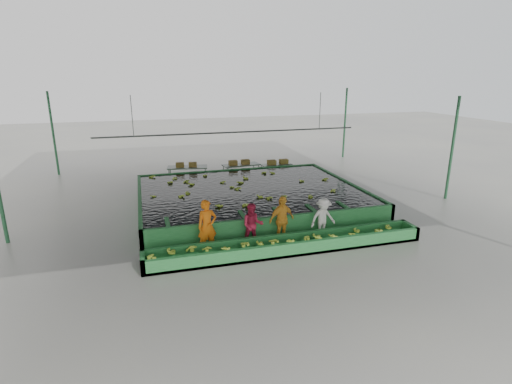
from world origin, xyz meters
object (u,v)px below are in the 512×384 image
object	(u,v)px
box_stack_right	(278,164)
packing_table_left	(188,175)
packing_table_right	(276,171)
box_stack_left	(186,167)
box_stack_mid	(239,165)
worker_d	(323,218)
sorting_trough	(289,245)
worker_a	(207,226)
flotation_tank	(250,197)
worker_c	(282,220)
packing_table_mid	(241,172)
worker_b	(253,225)

from	to	relation	value
box_stack_right	packing_table_left	bearing A→B (deg)	178.91
box_stack_right	packing_table_right	bearing A→B (deg)	142.25
box_stack_left	box_stack_right	xyz separation A→B (m)	(5.36, -0.03, -0.17)
box_stack_mid	worker_d	bearing A→B (deg)	-83.48
sorting_trough	packing_table_left	bearing A→B (deg)	103.04
worker_a	packing_table_right	distance (m)	10.72
flotation_tank	worker_c	size ratio (longest dim) A/B	5.62
flotation_tank	sorting_trough	xyz separation A→B (m)	(0.00, -5.10, -0.20)
worker_c	packing_table_left	world-z (taller)	worker_c
packing_table_left	box_stack_mid	distance (m)	2.98
sorting_trough	worker_d	xyz separation A→B (m)	(1.67, 0.80, 0.53)
box_stack_mid	box_stack_right	size ratio (longest dim) A/B	0.96
flotation_tank	packing_table_left	bearing A→B (deg)	115.43
packing_table_mid	packing_table_right	size ratio (longest dim) A/B	1.16
worker_a	box_stack_mid	xyz separation A→B (m)	(3.35, 8.98, 0.03)
worker_d	packing_table_left	xyz separation A→B (m)	(-3.97, 9.14, -0.28)
worker_a	packing_table_mid	size ratio (longest dim) A/B	0.89
worker_a	box_stack_right	distance (m)	10.69
sorting_trough	worker_b	world-z (taller)	worker_b
worker_b	packing_table_left	bearing A→B (deg)	108.80
worker_d	packing_table_right	bearing A→B (deg)	76.58
flotation_tank	box_stack_mid	world-z (taller)	box_stack_mid
sorting_trough	worker_c	bearing A→B (deg)	88.64
worker_b	box_stack_right	distance (m)	9.92
packing_table_right	packing_table_mid	bearing A→B (deg)	-178.23
worker_c	worker_d	xyz separation A→B (m)	(1.65, 0.00, -0.11)
worker_a	packing_table_mid	xyz separation A→B (m)	(3.47, 9.03, -0.46)
worker_d	box_stack_right	size ratio (longest dim) A/B	1.25
worker_d	worker_b	bearing A→B (deg)	174.45
packing_table_right	worker_d	bearing A→B (deg)	-97.87
packing_table_mid	box_stack_mid	distance (m)	0.50
packing_table_left	packing_table_right	distance (m)	5.23
box_stack_right	worker_d	bearing A→B (deg)	-98.39
worker_a	box_stack_right	xyz separation A→B (m)	(5.71, 9.04, -0.11)
packing_table_left	box_stack_left	size ratio (longest dim) A/B	1.92
worker_d	packing_table_right	size ratio (longest dim) A/B	0.86
worker_d	packing_table_left	size ratio (longest dim) A/B	0.71
worker_b	box_stack_right	xyz separation A→B (m)	(4.08, 9.04, 0.03)
flotation_tank	worker_d	xyz separation A→B (m)	(1.67, -4.30, 0.33)
packing_table_left	box_stack_right	size ratio (longest dim) A/B	1.75
box_stack_left	box_stack_right	distance (m)	5.36
flotation_tank	sorting_trough	bearing A→B (deg)	-90.00
packing_table_right	sorting_trough	bearing A→B (deg)	-106.46
packing_table_left	packing_table_mid	xyz separation A→B (m)	(3.06, -0.11, -0.02)
packing_table_mid	worker_b	bearing A→B (deg)	-101.53
worker_a	worker_d	world-z (taller)	worker_a
sorting_trough	packing_table_mid	distance (m)	9.87
worker_d	worker_c	bearing A→B (deg)	174.45
worker_b	box_stack_right	bearing A→B (deg)	76.89
packing_table_left	packing_table_right	world-z (taller)	packing_table_left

